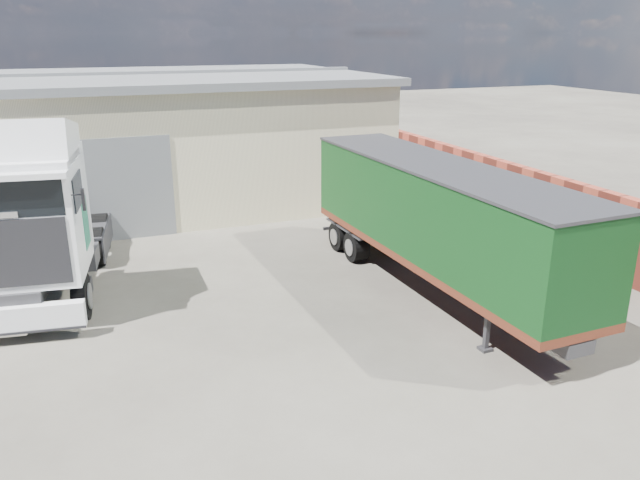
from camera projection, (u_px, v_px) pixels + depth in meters
name	position (u px, v px, depth m)	size (l,w,h in m)	color
ground	(248.00, 360.00, 13.93)	(120.00, 120.00, 0.00)	#27241F
brick_boundary_wall	(509.00, 197.00, 22.80)	(0.35, 26.00, 2.50)	maroon
tractor_unit	(31.00, 226.00, 16.30)	(3.92, 7.98, 5.12)	black
box_trailer	(436.00, 215.00, 17.07)	(2.66, 10.99, 3.63)	#2D2D30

